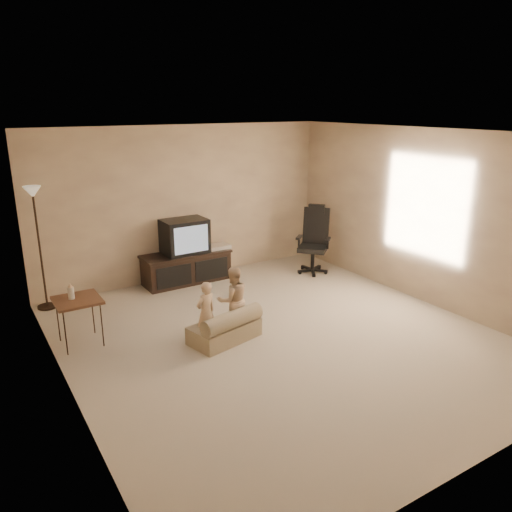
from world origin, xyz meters
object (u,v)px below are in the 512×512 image
(tv_stand, at_px, (186,256))
(child_sofa, at_px, (227,328))
(office_chair, at_px, (314,248))
(toddler_left, at_px, (206,312))
(toddler_right, at_px, (233,300))
(floor_lamp, at_px, (36,221))
(side_table, at_px, (77,301))

(tv_stand, relative_size, child_sofa, 1.56)
(tv_stand, height_order, office_chair, office_chair)
(office_chair, height_order, child_sofa, office_chair)
(tv_stand, distance_m, toddler_left, 2.23)
(toddler_left, relative_size, toddler_right, 0.90)
(tv_stand, height_order, toddler_left, tv_stand)
(office_chair, relative_size, floor_lamp, 0.66)
(tv_stand, height_order, child_sofa, tv_stand)
(child_sofa, height_order, toddler_left, toddler_left)
(office_chair, distance_m, toddler_right, 2.71)
(side_table, distance_m, child_sofa, 1.82)
(side_table, xyz_separation_m, floor_lamp, (-0.14, 1.41, 0.72))
(office_chair, xyz_separation_m, child_sofa, (-2.55, -1.54, -0.25))
(floor_lamp, bearing_deg, toddler_left, -56.04)
(side_table, bearing_deg, toddler_right, -21.29)
(floor_lamp, relative_size, toddler_right, 2.02)
(side_table, bearing_deg, office_chair, 9.26)
(office_chair, xyz_separation_m, toddler_right, (-2.35, -1.35, 0.02))
(floor_lamp, bearing_deg, tv_stand, -1.54)
(side_table, bearing_deg, child_sofa, -29.45)
(tv_stand, relative_size, side_table, 1.87)
(toddler_left, bearing_deg, toddler_right, 176.00)
(office_chair, xyz_separation_m, floor_lamp, (-4.25, 0.74, 0.86))
(floor_lamp, height_order, child_sofa, floor_lamp)
(tv_stand, distance_m, child_sofa, 2.29)
(floor_lamp, bearing_deg, office_chair, -9.86)
(floor_lamp, distance_m, toddler_right, 2.95)
(tv_stand, bearing_deg, side_table, -147.05)
(tv_stand, xyz_separation_m, office_chair, (2.08, -0.68, -0.02))
(office_chair, xyz_separation_m, side_table, (-4.10, -0.67, 0.15))
(tv_stand, distance_m, side_table, 2.43)
(toddler_right, bearing_deg, toddler_left, 20.83)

